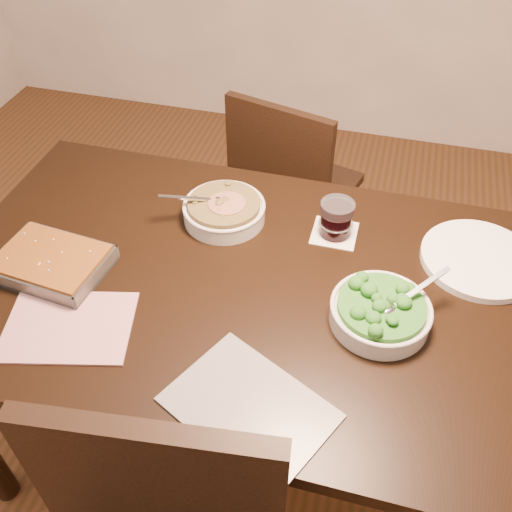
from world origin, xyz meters
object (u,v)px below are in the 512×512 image
at_px(broccoli_bowl, 380,312).
at_px(wine_tumbler, 336,218).
at_px(baking_dish, 52,263).
at_px(stew_bowl, 224,210).
at_px(chair_far, 290,185).
at_px(table, 226,303).
at_px(dinner_plate, 479,259).

bearing_deg(broccoli_bowl, wine_tumbler, 118.31).
bearing_deg(baking_dish, stew_bowl, 46.32).
bearing_deg(chair_far, table, 105.09).
bearing_deg(broccoli_bowl, dinner_plate, 49.31).
bearing_deg(stew_bowl, dinner_plate, 0.32).
bearing_deg(chair_far, broccoli_bowl, 129.76).
height_order(table, wine_tumbler, wine_tumbler).
height_order(broccoli_bowl, wine_tumbler, wine_tumbler).
height_order(broccoli_bowl, dinner_plate, broccoli_bowl).
bearing_deg(dinner_plate, chair_far, 136.71).
relative_size(wine_tumbler, chair_far, 0.12).
height_order(table, dinner_plate, dinner_plate).
height_order(wine_tumbler, dinner_plate, wine_tumbler).
height_order(broccoli_bowl, baking_dish, broccoli_bowl).
bearing_deg(wine_tumbler, stew_bowl, -176.76).
distance_m(table, stew_bowl, 0.26).
xyz_separation_m(baking_dish, dinner_plate, (1.02, 0.30, -0.01)).
xyz_separation_m(dinner_plate, chair_far, (-0.60, 0.57, -0.29)).
xyz_separation_m(table, chair_far, (-0.00, 0.78, -0.19)).
xyz_separation_m(wine_tumbler, dinner_plate, (0.37, -0.01, -0.04)).
bearing_deg(table, dinner_plate, 19.87).
bearing_deg(baking_dish, chair_far, 70.27).
distance_m(table, wine_tumbler, 0.36).
bearing_deg(dinner_plate, wine_tumbler, 177.92).
distance_m(stew_bowl, wine_tumbler, 0.30).
relative_size(wine_tumbler, dinner_plate, 0.34).
bearing_deg(stew_bowl, broccoli_bowl, -29.64).
bearing_deg(wine_tumbler, table, -135.32).
distance_m(table, baking_dish, 0.44).
bearing_deg(baking_dish, table, 17.44).
xyz_separation_m(broccoli_bowl, dinner_plate, (0.22, 0.26, -0.02)).
xyz_separation_m(wine_tumbler, chair_far, (-0.23, 0.55, -0.33)).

